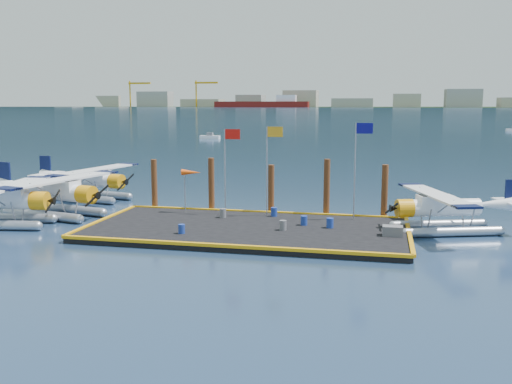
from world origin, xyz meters
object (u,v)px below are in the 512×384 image
seaplane_b (58,195)px  drum_2 (304,221)px  drum_5 (274,212)px  flagpole_red (228,158)px  flagpole_yellow (270,157)px  piling_2 (271,191)px  seaplane_c (92,182)px  crate (393,231)px  seaplane_d (441,210)px  piling_3 (327,189)px  drum_3 (182,229)px  drum_4 (330,223)px  drum_1 (283,225)px  piling_1 (211,186)px  piling_4 (384,193)px  flagpole_blue (358,156)px  piling_0 (154,186)px  drum_0 (223,213)px  seaplane_a (3,203)px  windsock (191,173)px

seaplane_b → drum_2: size_ratio=17.56×
drum_5 → flagpole_red: bearing=178.2°
flagpole_yellow → piling_2: size_ratio=1.63×
seaplane_c → crate: bearing=79.7°
seaplane_d → piling_3: (-7.50, 2.72, 0.68)m
drum_3 → flagpole_yellow: bearing=57.4°
seaplane_b → flagpole_yellow: size_ratio=1.72×
seaplane_d → drum_4: 7.12m
seaplane_d → crate: bearing=118.8°
crate → flagpole_yellow: size_ratio=0.19×
drum_1 → crate: 6.62m
piling_1 → crate: bearing=-24.5°
piling_4 → seaplane_d: bearing=-37.9°
drum_3 → flagpole_blue: (10.14, 6.49, 4.00)m
seaplane_c → drum_3: 17.02m
drum_1 → drum_5: (-1.34, 4.16, 0.00)m
seaplane_b → flagpole_blue: bearing=107.7°
drum_1 → piling_0: (-10.88, 5.86, 1.29)m
piling_0 → piling_4: same height
drum_0 → flagpole_red: bearing=89.1°
drum_4 → drum_5: size_ratio=1.02×
piling_3 → drum_2: bearing=-104.1°
piling_3 → drum_5: bearing=-153.7°
drum_3 → crate: (12.44, 2.15, 0.01)m
drum_2 → flagpole_red: flagpole_red is taller
piling_1 → seaplane_d: bearing=-9.7°
drum_0 → drum_3: 5.30m
drum_3 → piling_2: 9.08m
seaplane_a → piling_0: piling_0 is taller
seaplane_d → drum_4: seaplane_d is taller
seaplane_a → piling_4: 25.91m
crate → flagpole_yellow: 10.11m
drum_1 → piling_1: (-6.38, 5.86, 1.39)m
drum_4 → piling_3: (-0.67, 4.59, 1.44)m
seaplane_a → piling_2: piling_2 is taller
drum_0 → drum_2: 5.91m
piling_2 → windsock: bearing=-163.9°
drum_2 → piling_0: size_ratio=0.15×
seaplane_c → piling_2: size_ratio=2.67×
drum_0 → crate: 11.71m
drum_4 → windsock: size_ratio=0.20×
drum_0 → crate: (11.32, -3.02, -0.02)m
drum_2 → drum_4: 1.77m
piling_2 → drum_0: bearing=-134.0°
seaplane_b → drum_5: (15.58, 1.64, -0.93)m
drum_3 → drum_2: bearing=29.7°
seaplane_b → piling_4: size_ratio=2.66×
flagpole_red → piling_0: (-6.21, 1.60, -2.40)m
drum_4 → piling_4: piling_4 is taller
piling_0 → piling_2: 9.00m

